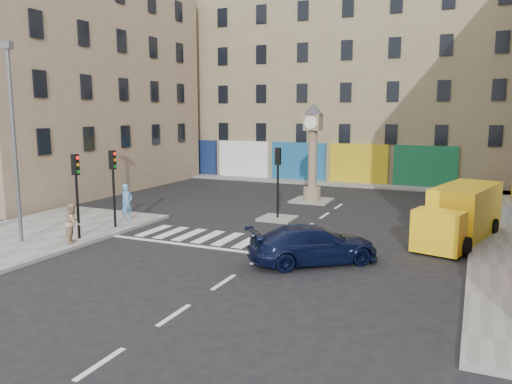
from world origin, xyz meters
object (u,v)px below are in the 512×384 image
Objects in this scene: pedestrian_blue at (127,203)px; pedestrian_tan at (73,223)px; traffic_light_left_near at (76,183)px; traffic_light_left_far at (113,176)px; traffic_light_island at (278,171)px; navy_sedan at (313,244)px; lamp_post at (14,133)px; clock_pillar at (313,146)px; yellow_van at (461,214)px.

pedestrian_blue is 4.39m from pedestrian_tan.
pedestrian_blue is at bearing 94.74° from traffic_light_left_near.
traffic_light_left_far is 1.95× the size of pedestrian_blue.
traffic_light_island is 1.95× the size of pedestrian_blue.
traffic_light_left_near is 1.00× the size of traffic_light_left_far.
navy_sedan is (10.36, -1.26, -1.91)m from traffic_light_left_far.
lamp_post is 17.31m from clock_pillar.
clock_pillar is at bearing 61.65° from lamp_post.
traffic_light_left_near is 4.03m from pedestrian_blue.
navy_sedan is 0.72× the size of yellow_van.
yellow_van is (15.28, 7.05, -1.44)m from traffic_light_left_near.
navy_sedan is at bearing -115.41° from yellow_van.
traffic_light_left_far is 0.61× the size of clock_pillar.
lamp_post reaches higher than traffic_light_left_far.
lamp_post reaches higher than pedestrian_tan.
pedestrian_blue is at bearing 103.14° from traffic_light_left_far.
clock_pillar is at bearing -51.55° from pedestrian_tan.
yellow_van is 15.94m from pedestrian_blue.
traffic_light_left_far reaches higher than traffic_light_island.
traffic_light_island is 0.45× the size of lamp_post.
traffic_light_left_near is at bearing -3.31° from pedestrian_tan.
traffic_light_left_near is 0.75× the size of navy_sedan.
pedestrian_blue is at bearing 72.73° from lamp_post.
yellow_van reaches higher than pedestrian_blue.
yellow_van reaches higher than pedestrian_tan.
yellow_van is at bearing 26.18° from lamp_post.
yellow_van is at bearing -91.85° from pedestrian_tan.
pedestrian_tan is at bearing -64.34° from traffic_light_left_near.
traffic_light_left_near is at bearing -128.93° from traffic_light_island.
pedestrian_tan is (0.61, -4.34, -0.10)m from pedestrian_blue.
traffic_light_island is 0.54× the size of yellow_van.
traffic_light_island reaches higher than pedestrian_blue.
lamp_post is 6.51m from pedestrian_blue.
clock_pillar is at bearing 90.00° from traffic_light_island.
traffic_light_left_near is 10.59m from navy_sedan.
yellow_van is at bearing 24.75° from traffic_light_left_near.
navy_sedan is (4.06, -12.65, -2.83)m from clock_pillar.
lamp_post reaches higher than traffic_light_left_near.
navy_sedan is at bearing -6.91° from traffic_light_left_far.
navy_sedan is 10.98m from pedestrian_blue.
pedestrian_blue reaches higher than pedestrian_tan.
traffic_light_left_near is 0.54× the size of yellow_van.
lamp_post is 4.37× the size of pedestrian_blue.
pedestrian_blue is (-0.31, 3.72, -1.52)m from traffic_light_left_near.
yellow_van is 3.59× the size of pedestrian_blue.
pedestrian_blue is (-15.59, -3.33, -0.08)m from yellow_van.
traffic_light_left_far is at bearing 63.43° from lamp_post.
traffic_light_island is 2.19× the size of pedestrian_tan.
navy_sedan is 2.91× the size of pedestrian_tan.
traffic_light_island is (6.30, 5.40, -0.03)m from traffic_light_left_far.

